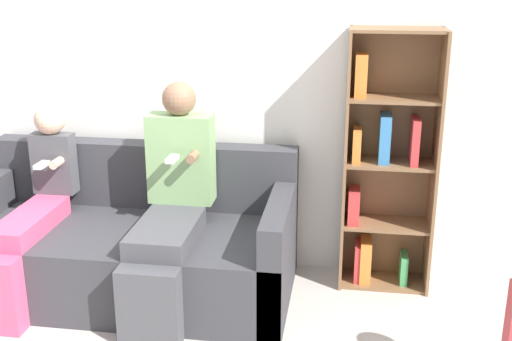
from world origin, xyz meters
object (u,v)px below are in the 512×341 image
couch (130,246)px  adult_seated (171,200)px  child_seated (33,207)px  bookshelf (385,168)px

couch → adult_seated: 0.46m
couch → child_seated: (-0.52, -0.13, 0.27)m
couch → bookshelf: bearing=12.8°
adult_seated → bookshelf: 1.26m
adult_seated → child_seated: (-0.81, -0.04, -0.08)m
couch → child_seated: child_seated is taller
bookshelf → child_seated: bearing=-166.8°
adult_seated → couch: bearing=162.7°
couch → adult_seated: bearing=-17.3°
couch → adult_seated: adult_seated is taller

